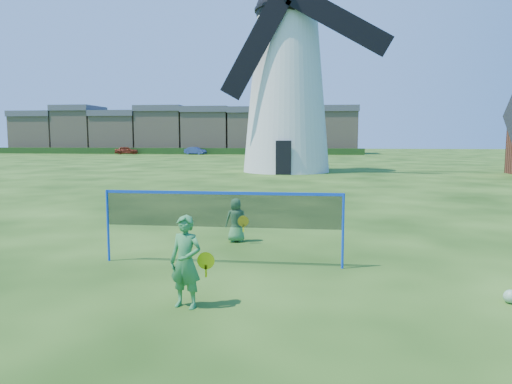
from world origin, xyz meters
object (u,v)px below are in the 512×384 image
Objects in this scene: play_ball at (511,297)px; car_left at (126,150)px; windmill at (287,80)px; player_boy at (236,220)px; player_girl at (186,262)px; car_right at (195,151)px; badminton_net at (222,211)px.

play_ball is 73.97m from car_left.
player_boy is (0.29, -25.60, -6.50)m from windmill.
windmill is 14.06× the size of player_girl.
car_right is at bearing -87.36° from player_boy.
player_girl is (-0.06, -2.58, -0.41)m from badminton_net.
player_boy is 0.32× the size of car_right.
car_right is (-17.05, 67.27, -0.14)m from player_girl.
player_boy is (-0.01, 4.79, -0.17)m from player_girl.
player_boy is 5.13× the size of play_ball.
badminton_net is 2.61m from player_girl.
windmill is 28.44m from badminton_net.
windmill is at bearing -159.07° from car_left.
car_left is (-28.32, 61.99, 0.06)m from player_boy.
badminton_net is 22.95× the size of play_ball.
player_boy is at bearing -89.34° from windmill.
windmill is at bearing 100.44° from play_ball.
play_ball is (5.15, -3.97, -0.45)m from player_boy.
player_boy is at bearing -172.12° from car_left.
player_girl is 0.40× the size of car_left.
player_girl is (0.30, -30.39, -6.33)m from windmill.
badminton_net is 1.41× the size of car_right.
car_right is (-16.75, 36.87, -6.48)m from windmill.
player_girl is 6.65× the size of play_ball.
player_girl reaches higher than car_left.
car_right reaches higher than play_ball.
player_boy is at bearing 91.75° from badminton_net.
windmill is 5.76× the size of car_right.
windmill is at bearing 90.75° from badminton_net.
player_girl is at bearing -147.11° from car_right.
windmill is 46.39m from car_left.
car_right reaches higher than player_boy.
player_boy reaches higher than play_ball.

